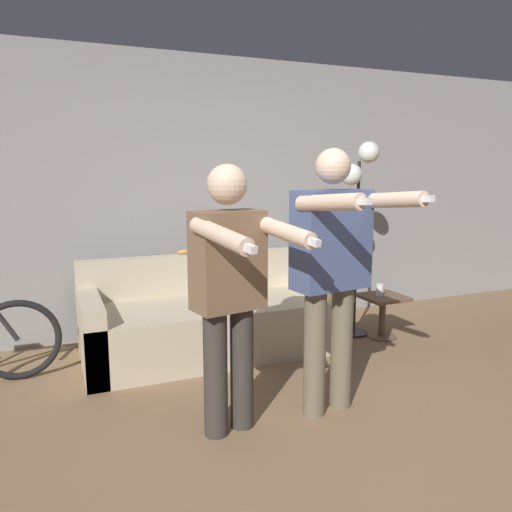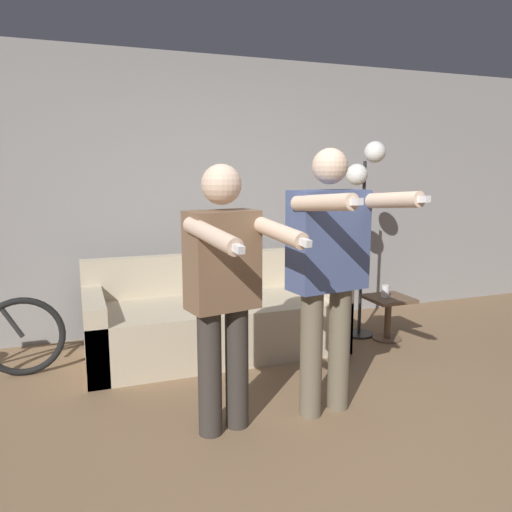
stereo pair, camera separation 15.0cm
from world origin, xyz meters
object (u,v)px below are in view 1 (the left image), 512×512
cup (380,290)px  couch (212,321)px  person_left (230,284)px  side_table (383,308)px  cat (207,246)px  floor_lamp (359,185)px  person_right (333,263)px

cup → couch: bearing=170.5°
person_left → side_table: bearing=18.3°
person_left → cup: size_ratio=14.04×
couch → person_left: (-0.30, -1.34, 0.64)m
cat → floor_lamp: floor_lamp is taller
person_right → floor_lamp: 1.68m
cup → person_right: bearing=-137.4°
couch → person_left: 1.51m
person_left → person_right: size_ratio=0.94×
floor_lamp → side_table: size_ratio=4.48×
couch → person_right: person_right is taller
couch → person_right: (0.37, -1.33, 0.71)m
couch → cup: couch is taller
person_left → floor_lamp: bearing=25.1°
person_right → side_table: size_ratio=4.16×
couch → cup: 1.57m
person_left → cat: size_ratio=3.61×
cup → side_table: bearing=-12.5°
person_left → person_right: (0.67, 0.00, 0.07)m
cat → cup: (1.46, -0.61, -0.41)m
couch → person_right: 1.55m
person_right → cat: 1.72m
cat → side_table: cat is taller
cup → person_left: bearing=-149.7°
couch → floor_lamp: size_ratio=1.18×
person_right → side_table: (1.20, 1.07, -0.69)m
couch → person_right: size_ratio=1.28×
person_left → cat: (0.38, 1.69, -0.04)m
person_left → person_right: person_right is taller
couch → floor_lamp: 1.80m
person_right → cat: person_right is taller
floor_lamp → side_table: (0.17, -0.19, -1.12)m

